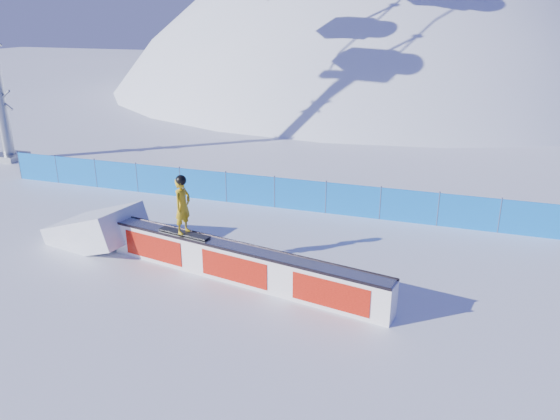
% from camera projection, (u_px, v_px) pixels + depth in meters
% --- Properties ---
extents(ground, '(160.00, 160.00, 0.00)m').
position_uv_depth(ground, '(198.00, 250.00, 17.17)').
color(ground, white).
rests_on(ground, ground).
extents(snow_hill, '(64.00, 64.00, 64.00)m').
position_uv_depth(snow_hill, '(376.00, 250.00, 60.78)').
color(snow_hill, white).
rests_on(snow_hill, ground).
extents(safety_fence, '(22.05, 0.05, 1.30)m').
position_uv_depth(safety_fence, '(250.00, 190.00, 20.97)').
color(safety_fence, blue).
rests_on(safety_fence, ground).
extents(rail_box, '(8.76, 2.26, 1.06)m').
position_uv_depth(rail_box, '(239.00, 264.00, 15.00)').
color(rail_box, white).
rests_on(rail_box, ground).
extents(snow_ramp, '(3.35, 2.44, 1.90)m').
position_uv_depth(snow_ramp, '(98.00, 243.00, 17.71)').
color(snow_ramp, white).
rests_on(snow_ramp, ground).
extents(snowboarder, '(1.70, 0.66, 1.75)m').
position_uv_depth(snowboarder, '(183.00, 205.00, 15.38)').
color(snowboarder, black).
rests_on(snowboarder, rail_box).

